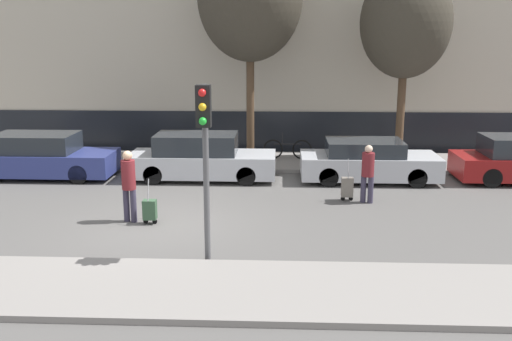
{
  "coord_description": "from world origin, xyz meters",
  "views": [
    {
      "loc": [
        2.93,
        -13.16,
        4.48
      ],
      "look_at": [
        2.27,
        1.8,
        0.95
      ],
      "focal_mm": 40.0,
      "sensor_mm": 36.0,
      "label": 1
    }
  ],
  "objects_px": {
    "bare_tree_down_street": "(406,23)",
    "trolley_left": "(150,210)",
    "pedestrian_right": "(368,170)",
    "parked_bicycle": "(287,149)",
    "parked_car_1": "(201,158)",
    "parked_car_2": "(368,162)",
    "traffic_light": "(205,138)",
    "pedestrian_left": "(129,182)",
    "parked_car_0": "(41,157)",
    "trolley_right": "(347,187)"
  },
  "relations": [
    {
      "from": "parked_car_1",
      "to": "bare_tree_down_street",
      "type": "bearing_deg",
      "value": 18.98
    },
    {
      "from": "parked_car_1",
      "to": "bare_tree_down_street",
      "type": "xyz_separation_m",
      "value": [
        6.73,
        2.32,
        4.24
      ]
    },
    {
      "from": "parked_car_2",
      "to": "pedestrian_right",
      "type": "bearing_deg",
      "value": -98.69
    },
    {
      "from": "pedestrian_right",
      "to": "parked_bicycle",
      "type": "height_order",
      "value": "pedestrian_right"
    },
    {
      "from": "pedestrian_left",
      "to": "traffic_light",
      "type": "relative_size",
      "value": 0.5
    },
    {
      "from": "parked_car_1",
      "to": "trolley_left",
      "type": "bearing_deg",
      "value": -97.84
    },
    {
      "from": "parked_car_0",
      "to": "bare_tree_down_street",
      "type": "distance_m",
      "value": 12.9
    },
    {
      "from": "parked_bicycle",
      "to": "traffic_light",
      "type": "bearing_deg",
      "value": -100.21
    },
    {
      "from": "pedestrian_left",
      "to": "parked_bicycle",
      "type": "height_order",
      "value": "pedestrian_left"
    },
    {
      "from": "parked_car_0",
      "to": "parked_car_2",
      "type": "bearing_deg",
      "value": -0.14
    },
    {
      "from": "parked_bicycle",
      "to": "parked_car_1",
      "type": "bearing_deg",
      "value": -136.9
    },
    {
      "from": "pedestrian_left",
      "to": "parked_car_0",
      "type": "bearing_deg",
      "value": -30.64
    },
    {
      "from": "parked_car_1",
      "to": "traffic_light",
      "type": "bearing_deg",
      "value": -81.14
    },
    {
      "from": "parked_car_0",
      "to": "parked_car_2",
      "type": "relative_size",
      "value": 1.09
    },
    {
      "from": "trolley_right",
      "to": "parked_car_1",
      "type": "bearing_deg",
      "value": 152.59
    },
    {
      "from": "parked_car_2",
      "to": "pedestrian_right",
      "type": "relative_size",
      "value": 2.66
    },
    {
      "from": "parked_car_2",
      "to": "pedestrian_left",
      "type": "height_order",
      "value": "pedestrian_left"
    },
    {
      "from": "pedestrian_right",
      "to": "parked_bicycle",
      "type": "xyz_separation_m",
      "value": [
        -2.14,
        5.1,
        -0.42
      ]
    },
    {
      "from": "parked_car_0",
      "to": "parked_car_1",
      "type": "bearing_deg",
      "value": -0.41
    },
    {
      "from": "pedestrian_left",
      "to": "pedestrian_right",
      "type": "height_order",
      "value": "pedestrian_left"
    },
    {
      "from": "parked_car_1",
      "to": "parked_car_2",
      "type": "bearing_deg",
      "value": 0.12
    },
    {
      "from": "parked_car_1",
      "to": "pedestrian_left",
      "type": "height_order",
      "value": "pedestrian_left"
    },
    {
      "from": "trolley_left",
      "to": "traffic_light",
      "type": "height_order",
      "value": "traffic_light"
    },
    {
      "from": "parked_car_0",
      "to": "parked_bicycle",
      "type": "xyz_separation_m",
      "value": [
        8.04,
        2.58,
        -0.18
      ]
    },
    {
      "from": "parked_car_1",
      "to": "trolley_right",
      "type": "relative_size",
      "value": 3.89
    },
    {
      "from": "parked_car_2",
      "to": "parked_bicycle",
      "type": "xyz_separation_m",
      "value": [
        -2.52,
        2.61,
        -0.13
      ]
    },
    {
      "from": "trolley_left",
      "to": "trolley_right",
      "type": "xyz_separation_m",
      "value": [
        5.05,
        2.26,
        0.03
      ]
    },
    {
      "from": "parked_car_0",
      "to": "parked_car_1",
      "type": "distance_m",
      "value": 5.24
    },
    {
      "from": "pedestrian_right",
      "to": "parked_car_2",
      "type": "bearing_deg",
      "value": 100.67
    },
    {
      "from": "bare_tree_down_street",
      "to": "trolley_left",
      "type": "bearing_deg",
      "value": -136.98
    },
    {
      "from": "parked_car_0",
      "to": "trolley_right",
      "type": "distance_m",
      "value": 9.94
    },
    {
      "from": "pedestrian_left",
      "to": "trolley_right",
      "type": "relative_size",
      "value": 1.49
    },
    {
      "from": "parked_bicycle",
      "to": "bare_tree_down_street",
      "type": "bearing_deg",
      "value": -4.45
    },
    {
      "from": "parked_car_2",
      "to": "pedestrian_left",
      "type": "distance_m",
      "value": 7.84
    },
    {
      "from": "trolley_right",
      "to": "trolley_left",
      "type": "bearing_deg",
      "value": -155.86
    },
    {
      "from": "parked_car_0",
      "to": "pedestrian_left",
      "type": "height_order",
      "value": "pedestrian_left"
    },
    {
      "from": "parked_car_2",
      "to": "pedestrian_left",
      "type": "xyz_separation_m",
      "value": [
        -6.47,
        -4.41,
        0.4
      ]
    },
    {
      "from": "pedestrian_right",
      "to": "parked_car_0",
      "type": "bearing_deg",
      "value": -174.5
    },
    {
      "from": "parked_car_2",
      "to": "traffic_light",
      "type": "height_order",
      "value": "traffic_light"
    },
    {
      "from": "pedestrian_right",
      "to": "trolley_right",
      "type": "xyz_separation_m",
      "value": [
        -0.52,
        0.18,
        -0.53
      ]
    },
    {
      "from": "parked_car_1",
      "to": "pedestrian_right",
      "type": "relative_size",
      "value": 2.88
    },
    {
      "from": "traffic_light",
      "to": "parked_bicycle",
      "type": "distance_m",
      "value": 9.93
    },
    {
      "from": "parked_bicycle",
      "to": "parked_car_0",
      "type": "bearing_deg",
      "value": -162.18
    },
    {
      "from": "trolley_left",
      "to": "pedestrian_right",
      "type": "bearing_deg",
      "value": 20.49
    },
    {
      "from": "bare_tree_down_street",
      "to": "traffic_light",
      "type": "bearing_deg",
      "value": -121.43
    },
    {
      "from": "parked_car_0",
      "to": "pedestrian_right",
      "type": "distance_m",
      "value": 10.48
    },
    {
      "from": "pedestrian_right",
      "to": "bare_tree_down_street",
      "type": "distance_m",
      "value": 6.5
    },
    {
      "from": "pedestrian_left",
      "to": "traffic_light",
      "type": "xyz_separation_m",
      "value": [
        2.23,
        -2.54,
        1.55
      ]
    },
    {
      "from": "trolley_left",
      "to": "bare_tree_down_street",
      "type": "height_order",
      "value": "bare_tree_down_street"
    },
    {
      "from": "trolley_left",
      "to": "trolley_right",
      "type": "height_order",
      "value": "trolley_right"
    }
  ]
}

